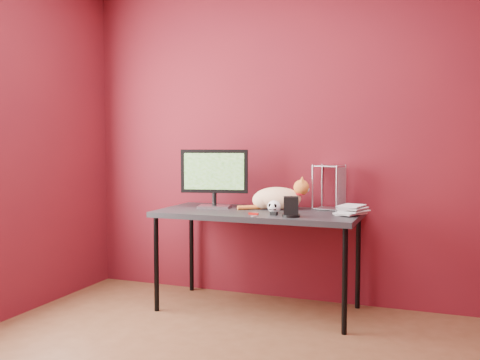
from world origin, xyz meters
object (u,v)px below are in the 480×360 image
at_px(speaker, 291,207).
at_px(cat, 278,198).
at_px(book_stack, 344,157).
at_px(desk, 258,218).
at_px(skull_mug, 274,207).
at_px(monitor, 214,175).

bearing_deg(speaker, cat, 103.60).
bearing_deg(cat, speaker, -69.84).
relative_size(cat, book_stack, 0.64).
relative_size(desk, cat, 2.88).
bearing_deg(skull_mug, monitor, 163.99).
height_order(speaker, book_stack, book_stack).
distance_m(desk, skull_mug, 0.20).
relative_size(monitor, speaker, 3.70).
distance_m(cat, book_stack, 0.61).
height_order(desk, book_stack, book_stack).
relative_size(skull_mug, book_stack, 0.12).
height_order(cat, speaker, cat).
relative_size(desk, monitor, 2.88).
relative_size(desk, skull_mug, 15.34).
bearing_deg(desk, skull_mug, -29.99).
bearing_deg(desk, speaker, -35.42).
height_order(monitor, speaker, monitor).
bearing_deg(book_stack, monitor, 179.68).
xyz_separation_m(cat, skull_mug, (0.04, -0.23, -0.04)).
xyz_separation_m(desk, monitor, (-0.38, 0.06, 0.31)).
xyz_separation_m(monitor, skull_mug, (0.53, -0.15, -0.21)).
bearing_deg(cat, book_stack, -18.42).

